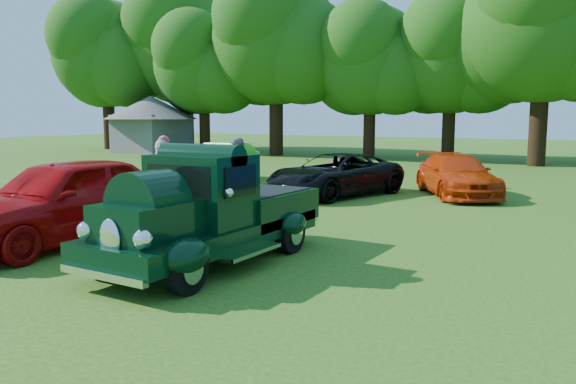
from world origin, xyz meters
The scene contains 11 objects.
ground centered at (0.00, 0.00, 0.00)m, with size 120.00×120.00×0.00m, color #274E12.
hero_pickup centered at (0.38, -0.33, 0.79)m, with size 2.17×4.66×1.82m.
red_convertible centered at (-3.01, -0.58, 0.84)m, with size 1.98×4.93×1.68m, color #A00608.
back_car_lime centered at (-6.69, 9.14, 0.73)m, with size 1.55×4.45×1.47m, color #25C71A.
back_car_black centered at (-1.42, 7.99, 0.66)m, with size 2.18×4.73×1.32m, color black.
back_car_orange centered at (1.80, 9.97, 0.64)m, with size 1.78×4.38×1.27m, color #BC2D06.
spectator_pink centered at (-4.93, 4.20, 0.96)m, with size 0.70×0.46×1.92m, color #B94C66.
spectator_grey centered at (-3.22, 5.37, 0.93)m, with size 0.90×0.70×1.86m, color gray.
spectator_white centered at (-4.26, 3.34, 0.92)m, with size 1.08×0.45×1.85m, color white.
gazebo centered at (-22.00, 21.00, 2.40)m, with size 6.40×6.40×3.90m.
tree_line centered at (-0.37, 23.86, 7.01)m, with size 63.47×11.11×12.31m.
Camera 1 is at (6.25, -7.56, 2.42)m, focal length 35.00 mm.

